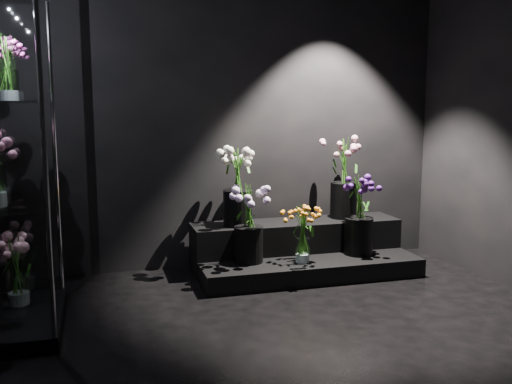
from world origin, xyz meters
name	(u,v)px	position (x,y,z in m)	size (l,w,h in m)	color
floor	(305,353)	(0.00, 0.00, 0.00)	(4.00, 4.00, 0.00)	black
wall_back	(226,110)	(0.00, 2.00, 1.40)	(4.00, 4.00, 0.00)	black
display_riser	(300,251)	(0.58, 1.63, 0.17)	(1.88, 0.83, 0.42)	black
display_case	(5,165)	(-1.69, 0.88, 1.08)	(0.59, 0.98, 2.15)	black
bouquet_orange_bells	(303,232)	(0.48, 1.32, 0.41)	(0.34, 0.34, 0.49)	white
bouquet_lilac	(248,218)	(0.05, 1.46, 0.53)	(0.45, 0.45, 0.65)	black
bouquet_purple	(359,213)	(1.04, 1.44, 0.52)	(0.33, 0.33, 0.68)	black
bouquet_cream_roses	(238,181)	(0.03, 1.71, 0.80)	(0.41, 0.41, 0.67)	black
bouquet_pink_roses	(344,172)	(1.05, 1.77, 0.84)	(0.46, 0.46, 0.72)	black
bouquet_case_magenta	(8,69)	(-1.65, 1.03, 1.67)	(0.28, 0.28, 0.39)	white
bouquet_case_base_pink	(17,269)	(-1.68, 1.06, 0.35)	(0.42, 0.42, 0.48)	white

